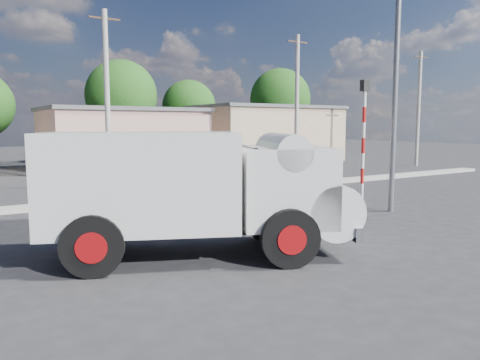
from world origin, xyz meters
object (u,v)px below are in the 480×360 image
bicycle (275,209)px  car_cream (272,158)px  truck (201,188)px  cyclist (275,196)px  streetlight (393,62)px  traffic_pole (363,135)px  car_red (305,155)px

bicycle → car_cream: car_cream is taller
car_cream → truck: bearing=151.5°
truck → bicycle: bearing=48.6°
bicycle → cyclist: size_ratio=1.11×
truck → streetlight: streetlight is taller
truck → bicycle: size_ratio=3.58×
cyclist → traffic_pole: bearing=-108.2°
streetlight → traffic_pole: bearing=162.3°
bicycle → car_red: 21.81m
truck → car_red: (17.95, 17.51, -0.85)m
streetlight → car_cream: bearing=68.1°
car_red → traffic_pole: (-11.13, -15.91, 1.91)m
traffic_pole → cyclist: bearing=-178.1°
truck → car_cream: truck is taller
bicycle → car_red: car_red is taller
car_cream → bicycle: bearing=156.1°
bicycle → traffic_pole: traffic_pole is taller
cyclist → car_cream: bearing=-56.3°
truck → car_cream: 20.68m
truck → car_red: bearing=67.9°
bicycle → streetlight: (4.60, -0.18, 4.44)m
truck → car_cream: bearing=72.7°
cyclist → car_cream: (10.35, 14.15, -0.17)m
traffic_pole → streetlight: 2.56m
car_cream → cyclist: bearing=156.1°
car_red → cyclist: bearing=161.5°
car_red → traffic_pole: 19.51m
car_cream → traffic_pole: (-6.70, -14.03, 1.88)m
car_cream → streetlight: (-5.76, -14.33, 4.24)m
bicycle → cyclist: (0.00, 0.00, 0.37)m
bicycle → cyclist: cyclist is taller
truck → traffic_pole: bearing=36.7°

